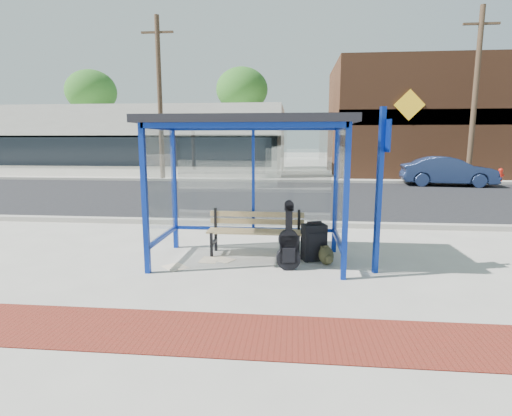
# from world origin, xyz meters

# --- Properties ---
(ground) EXTENTS (120.00, 120.00, 0.00)m
(ground) POSITION_xyz_m (0.00, 0.00, 0.00)
(ground) COLOR #B2ADA0
(ground) RESTS_ON ground
(brick_paver_strip) EXTENTS (60.00, 1.00, 0.01)m
(brick_paver_strip) POSITION_xyz_m (0.00, -2.60, 0.01)
(brick_paver_strip) COLOR maroon
(brick_paver_strip) RESTS_ON ground
(curb_near) EXTENTS (60.00, 0.25, 0.12)m
(curb_near) POSITION_xyz_m (0.00, 2.90, 0.06)
(curb_near) COLOR gray
(curb_near) RESTS_ON ground
(street_asphalt) EXTENTS (60.00, 10.00, 0.00)m
(street_asphalt) POSITION_xyz_m (0.00, 8.00, 0.00)
(street_asphalt) COLOR black
(street_asphalt) RESTS_ON ground
(curb_far) EXTENTS (60.00, 0.25, 0.12)m
(curb_far) POSITION_xyz_m (0.00, 13.10, 0.06)
(curb_far) COLOR gray
(curb_far) RESTS_ON ground
(far_sidewalk) EXTENTS (60.00, 4.00, 0.01)m
(far_sidewalk) POSITION_xyz_m (0.00, 15.00, 0.00)
(far_sidewalk) COLOR #B2ADA0
(far_sidewalk) RESTS_ON ground
(bus_shelter) EXTENTS (3.30, 1.80, 2.42)m
(bus_shelter) POSITION_xyz_m (0.00, 0.07, 2.07)
(bus_shelter) COLOR navy
(bus_shelter) RESTS_ON ground
(storefront_white) EXTENTS (18.00, 6.04, 4.00)m
(storefront_white) POSITION_xyz_m (-9.00, 17.99, 2.00)
(storefront_white) COLOR silver
(storefront_white) RESTS_ON ground
(storefront_brown) EXTENTS (10.00, 7.08, 6.40)m
(storefront_brown) POSITION_xyz_m (8.00, 18.49, 3.20)
(storefront_brown) COLOR #59331E
(storefront_brown) RESTS_ON ground
(tree_left) EXTENTS (3.60, 3.60, 7.03)m
(tree_left) POSITION_xyz_m (-14.00, 22.00, 5.45)
(tree_left) COLOR #4C3826
(tree_left) RESTS_ON ground
(tree_mid) EXTENTS (3.60, 3.60, 7.03)m
(tree_mid) POSITION_xyz_m (-3.00, 22.00, 5.45)
(tree_mid) COLOR #4C3826
(tree_mid) RESTS_ON ground
(tree_right) EXTENTS (3.60, 3.60, 7.03)m
(tree_right) POSITION_xyz_m (12.50, 22.00, 5.45)
(tree_right) COLOR #4C3826
(tree_right) RESTS_ON ground
(utility_pole_west) EXTENTS (1.60, 0.24, 8.00)m
(utility_pole_west) POSITION_xyz_m (-6.00, 13.40, 4.11)
(utility_pole_west) COLOR #4C3826
(utility_pole_west) RESTS_ON ground
(utility_pole_east) EXTENTS (1.60, 0.24, 8.00)m
(utility_pole_east) POSITION_xyz_m (9.00, 13.40, 4.11)
(utility_pole_east) COLOR #4C3826
(utility_pole_east) RESTS_ON ground
(bench) EXTENTS (1.73, 0.45, 0.82)m
(bench) POSITION_xyz_m (0.08, 0.46, 0.46)
(bench) COLOR black
(bench) RESTS_ON ground
(guitar_bag) EXTENTS (0.40, 0.16, 1.05)m
(guitar_bag) POSITION_xyz_m (0.68, -0.38, 0.39)
(guitar_bag) COLOR black
(guitar_bag) RESTS_ON ground
(suitcase) EXTENTS (0.45, 0.36, 0.69)m
(suitcase) POSITION_xyz_m (1.10, 0.17, 0.32)
(suitcase) COLOR black
(suitcase) RESTS_ON ground
(backpack) EXTENTS (0.32, 0.31, 0.32)m
(backpack) POSITION_xyz_m (1.31, -0.06, 0.15)
(backpack) COLOR #2B2A18
(backpack) RESTS_ON ground
(sign_post) EXTENTS (0.15, 0.31, 2.53)m
(sign_post) POSITION_xyz_m (2.04, -0.39, 1.42)
(sign_post) COLOR navy
(sign_post) RESTS_ON ground
(newspaper_a) EXTENTS (0.32, 0.40, 0.01)m
(newspaper_a) POSITION_xyz_m (-0.69, -0.00, 0.00)
(newspaper_a) COLOR white
(newspaper_a) RESTS_ON ground
(newspaper_b) EXTENTS (0.49, 0.49, 0.01)m
(newspaper_b) POSITION_xyz_m (-1.16, -0.44, 0.00)
(newspaper_b) COLOR white
(newspaper_b) RESTS_ON ground
(newspaper_c) EXTENTS (0.45, 0.42, 0.01)m
(newspaper_c) POSITION_xyz_m (-0.45, 0.04, 0.00)
(newspaper_c) COLOR white
(newspaper_c) RESTS_ON ground
(parked_car) EXTENTS (4.10, 1.78, 1.31)m
(parked_car) POSITION_xyz_m (7.62, 12.18, 0.66)
(parked_car) COLOR #1A284B
(parked_car) RESTS_ON ground
(fire_hydrant) EXTENTS (0.31, 0.22, 0.72)m
(fire_hydrant) POSITION_xyz_m (10.51, 13.49, 0.39)
(fire_hydrant) COLOR #B4180C
(fire_hydrant) RESTS_ON ground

